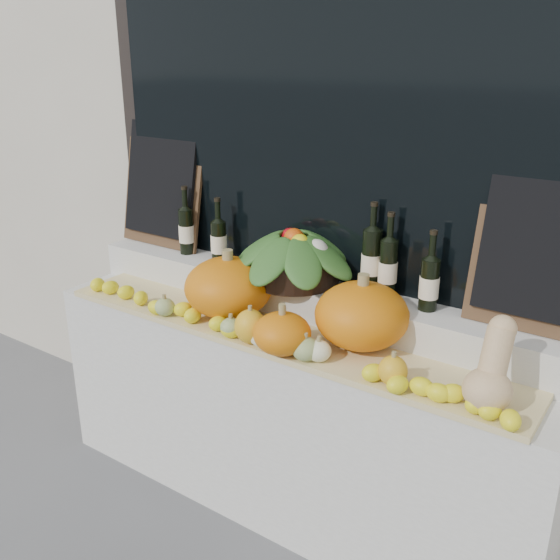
% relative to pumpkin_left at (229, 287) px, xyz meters
% --- Properties ---
extents(display_sill, '(2.30, 0.55, 0.88)m').
position_rel_pumpkin_left_xyz_m(display_sill, '(0.27, 0.08, -0.59)').
color(display_sill, silver).
rests_on(display_sill, ground).
extents(rear_tier, '(2.30, 0.25, 0.16)m').
position_rel_pumpkin_left_xyz_m(rear_tier, '(0.27, 0.23, -0.07)').
color(rear_tier, silver).
rests_on(rear_tier, display_sill).
extents(straw_bedding, '(2.10, 0.32, 0.02)m').
position_rel_pumpkin_left_xyz_m(straw_bedding, '(0.27, -0.05, -0.14)').
color(straw_bedding, tan).
rests_on(straw_bedding, display_sill).
extents(pumpkin_left, '(0.46, 0.46, 0.25)m').
position_rel_pumpkin_left_xyz_m(pumpkin_left, '(0.00, 0.00, 0.00)').
color(pumpkin_left, orange).
rests_on(pumpkin_left, straw_bedding).
extents(pumpkin_right, '(0.42, 0.42, 0.26)m').
position_rel_pumpkin_left_xyz_m(pumpkin_right, '(0.61, 0.06, 0.00)').
color(pumpkin_right, orange).
rests_on(pumpkin_right, straw_bedding).
extents(pumpkin_center, '(0.25, 0.25, 0.16)m').
position_rel_pumpkin_left_xyz_m(pumpkin_center, '(0.39, -0.17, -0.05)').
color(pumpkin_center, orange).
rests_on(pumpkin_center, straw_bedding).
extents(butternut_squash, '(0.16, 0.21, 0.30)m').
position_rel_pumpkin_left_xyz_m(butternut_squash, '(1.15, -0.10, -0.01)').
color(butternut_squash, '#D7AE7E').
rests_on(butternut_squash, straw_bedding).
extents(decorative_gourds, '(1.16, 0.13, 0.16)m').
position_rel_pumpkin_left_xyz_m(decorative_gourds, '(0.36, -0.16, -0.08)').
color(decorative_gourds, '#3D6F21').
rests_on(decorative_gourds, straw_bedding).
extents(lemon_heap, '(2.20, 0.16, 0.06)m').
position_rel_pumpkin_left_xyz_m(lemon_heap, '(0.27, -0.16, -0.10)').
color(lemon_heap, '#FDF319').
rests_on(lemon_heap, straw_bedding).
extents(produce_bowl, '(0.60, 0.60, 0.24)m').
position_rel_pumpkin_left_xyz_m(produce_bowl, '(0.19, 0.21, 0.12)').
color(produce_bowl, black).
rests_on(produce_bowl, rear_tier).
extents(wine_bottle_far_left, '(0.08, 0.08, 0.33)m').
position_rel_pumpkin_left_xyz_m(wine_bottle_far_left, '(-0.45, 0.23, 0.12)').
color(wine_bottle_far_left, black).
rests_on(wine_bottle_far_left, rear_tier).
extents(wine_bottle_near_left, '(0.08, 0.08, 0.31)m').
position_rel_pumpkin_left_xyz_m(wine_bottle_near_left, '(-0.24, 0.23, 0.11)').
color(wine_bottle_near_left, black).
rests_on(wine_bottle_near_left, rear_tier).
extents(wine_bottle_tall, '(0.08, 0.08, 0.38)m').
position_rel_pumpkin_left_xyz_m(wine_bottle_tall, '(0.53, 0.28, 0.15)').
color(wine_bottle_tall, black).
rests_on(wine_bottle_tall, rear_tier).
extents(wine_bottle_near_right, '(0.08, 0.08, 0.36)m').
position_rel_pumpkin_left_xyz_m(wine_bottle_near_right, '(0.61, 0.26, 0.13)').
color(wine_bottle_near_right, black).
rests_on(wine_bottle_near_right, rear_tier).
extents(wine_bottle_far_right, '(0.08, 0.08, 0.32)m').
position_rel_pumpkin_left_xyz_m(wine_bottle_far_right, '(0.80, 0.24, 0.12)').
color(wine_bottle_far_right, black).
rests_on(wine_bottle_far_right, rear_tier).
extents(chalkboard_left, '(0.50, 0.15, 0.61)m').
position_rel_pumpkin_left_xyz_m(chalkboard_left, '(-0.65, 0.29, 0.33)').
color(chalkboard_left, '#4C331E').
rests_on(chalkboard_left, rear_tier).
extents(chalkboard_right, '(0.50, 0.15, 0.61)m').
position_rel_pumpkin_left_xyz_m(chalkboard_right, '(1.19, 0.29, 0.33)').
color(chalkboard_right, '#4C331E').
rests_on(chalkboard_right, rear_tier).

